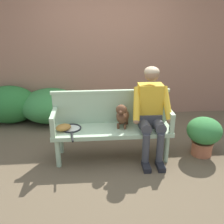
% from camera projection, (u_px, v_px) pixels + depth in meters
% --- Properties ---
extents(ground_plane, '(40.00, 40.00, 0.00)m').
position_uv_depth(ground_plane, '(112.00, 157.00, 3.90)').
color(ground_plane, brown).
extents(brick_garden_fence, '(8.00, 0.30, 2.39)m').
position_uv_depth(brick_garden_fence, '(105.00, 56.00, 5.13)').
color(brick_garden_fence, '#936651').
rests_on(brick_garden_fence, ground).
extents(hedge_bush_mid_right, '(1.06, 0.74, 0.72)m').
position_uv_depth(hedge_bush_mid_right, '(9.00, 104.00, 4.95)').
color(hedge_bush_mid_right, '#286B2D').
rests_on(hedge_bush_mid_right, ground).
extents(hedge_bush_far_left, '(1.13, 1.00, 0.64)m').
position_uv_depth(hedge_bush_far_left, '(50.00, 105.00, 5.01)').
color(hedge_bush_far_left, '#337538').
rests_on(hedge_bush_far_left, ground).
extents(garden_bench, '(1.69, 0.50, 0.47)m').
position_uv_depth(garden_bench, '(112.00, 132.00, 3.74)').
color(garden_bench, '#9EB793').
rests_on(garden_bench, ground).
extents(bench_backrest, '(1.73, 0.06, 0.50)m').
position_uv_depth(bench_backrest, '(111.00, 106.00, 3.83)').
color(bench_backrest, '#9EB793').
rests_on(bench_backrest, garden_bench).
extents(bench_armrest_left_end, '(0.06, 0.50, 0.28)m').
position_uv_depth(bench_armrest_left_end, '(53.00, 120.00, 3.50)').
color(bench_armrest_left_end, '#9EB793').
rests_on(bench_armrest_left_end, garden_bench).
extents(bench_armrest_right_end, '(0.06, 0.50, 0.28)m').
position_uv_depth(bench_armrest_right_end, '(170.00, 116.00, 3.62)').
color(bench_armrest_right_end, '#9EB793').
rests_on(bench_armrest_right_end, garden_bench).
extents(person_seated, '(0.56, 0.65, 1.34)m').
position_uv_depth(person_seated, '(151.00, 110.00, 3.65)').
color(person_seated, black).
rests_on(person_seated, ground).
extents(dog_on_bench, '(0.25, 0.38, 0.38)m').
position_uv_depth(dog_on_bench, '(122.00, 115.00, 3.68)').
color(dog_on_bench, brown).
rests_on(dog_on_bench, garden_bench).
extents(tennis_racket, '(0.32, 0.57, 0.03)m').
position_uv_depth(tennis_racket, '(71.00, 129.00, 3.67)').
color(tennis_racket, black).
rests_on(tennis_racket, garden_bench).
extents(baseball_glove, '(0.27, 0.25, 0.09)m').
position_uv_depth(baseball_glove, '(63.00, 127.00, 3.64)').
color(baseball_glove, '#9E6B2D').
rests_on(baseball_glove, garden_bench).
extents(potted_plant, '(0.51, 0.51, 0.60)m').
position_uv_depth(potted_plant, '(204.00, 134.00, 3.83)').
color(potted_plant, '#A85B3D').
rests_on(potted_plant, ground).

